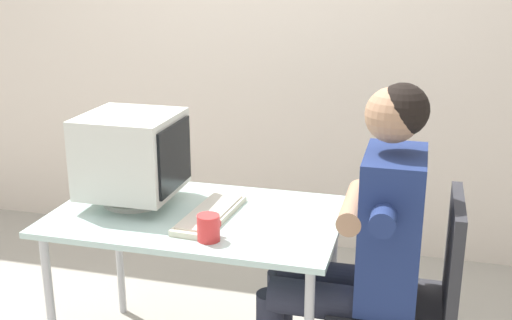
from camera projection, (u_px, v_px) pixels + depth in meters
name	position (u px, v px, depth m)	size (l,w,h in m)	color
desk	(197.00, 228.00, 2.62)	(1.18, 0.72, 0.71)	#B7B7BC
crt_monitor	(132.00, 155.00, 2.65)	(0.39, 0.38, 0.39)	silver
keyboard	(210.00, 214.00, 2.55)	(0.18, 0.46, 0.03)	beige
office_chair	(411.00, 295.00, 2.42)	(0.46, 0.46, 0.89)	#4C4C51
person_seated	(362.00, 238.00, 2.40)	(0.73, 0.57, 1.30)	navy
desk_mug	(209.00, 227.00, 2.34)	(0.08, 0.10, 0.10)	red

